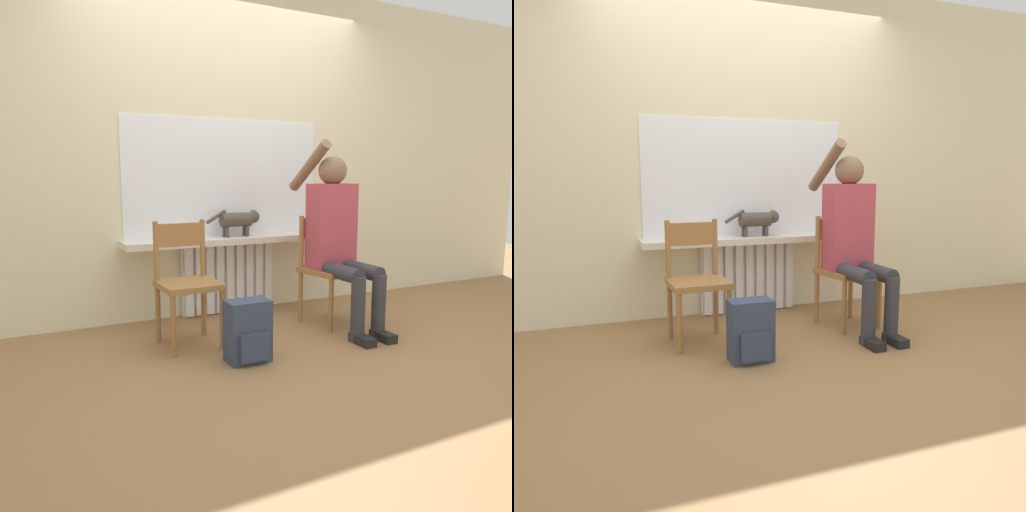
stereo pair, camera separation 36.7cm
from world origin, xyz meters
TOP-DOWN VIEW (x-y plane):
  - ground_plane at (0.00, 0.00)m, footprint 12.00×12.00m
  - wall_with_window at (0.00, 1.23)m, footprint 7.00×0.06m
  - radiator at (0.00, 1.15)m, footprint 0.80×0.08m
  - windowsill at (0.00, 1.06)m, footprint 1.76×0.28m
  - window_glass at (0.00, 1.20)m, footprint 1.69×0.01m
  - chair_left at (-0.57, 0.52)m, footprint 0.39×0.39m
  - chair_right at (0.57, 0.52)m, footprint 0.44×0.44m
  - person at (0.58, 0.41)m, footprint 0.36×1.01m
  - cat at (0.07, 1.07)m, footprint 0.47×0.11m
  - backpack at (-0.35, 0.04)m, footprint 0.27×0.20m

SIDE VIEW (x-z plane):
  - ground_plane at x=0.00m, z-range 0.00..0.00m
  - backpack at x=-0.35m, z-range 0.00..0.38m
  - radiator at x=0.00m, z-range 0.00..0.60m
  - chair_left at x=-0.57m, z-range 0.02..0.85m
  - chair_right at x=0.57m, z-range 0.02..0.85m
  - windowsill at x=0.00m, z-range 0.60..0.65m
  - person at x=0.58m, z-range 0.01..1.40m
  - cat at x=0.07m, z-range 0.67..0.90m
  - window_glass at x=0.00m, z-range 0.65..1.58m
  - wall_with_window at x=0.00m, z-range 0.00..2.70m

